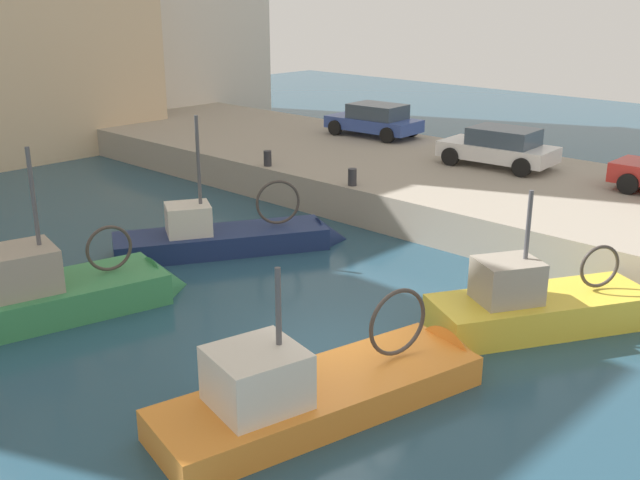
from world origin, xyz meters
TOP-DOWN VIEW (x-y plane):
  - water_surface at (0.00, 0.00)m, footprint 80.00×80.00m
  - quay_wall at (11.50, 0.00)m, footprint 9.00×56.00m
  - fishing_boat_green at (-2.61, 6.07)m, footprint 6.14×3.12m
  - fishing_boat_yellow at (4.47, -2.50)m, footprint 5.82×4.26m
  - fishing_boat_orange at (-1.36, -1.31)m, footprint 7.16×3.24m
  - fishing_boat_navy at (2.87, 6.61)m, footprint 6.69×4.69m
  - parked_car_white at (12.92, 4.02)m, footprint 2.28×4.11m
  - parked_car_blue at (14.33, 10.88)m, footprint 2.25×4.11m
  - mooring_bollard_mid at (7.35, 6.00)m, footprint 0.28×0.28m
  - mooring_bollard_north at (7.35, 10.00)m, footprint 0.28×0.28m

SIDE VIEW (x-z plane):
  - water_surface at x=0.00m, z-range 0.00..0.00m
  - fishing_boat_navy at x=2.87m, z-range -2.22..2.45m
  - fishing_boat_yellow at x=4.47m, z-range -1.85..2.11m
  - fishing_boat_orange at x=-1.36m, z-range -1.74..2.04m
  - fishing_boat_green at x=-2.61m, z-range -2.27..2.59m
  - quay_wall at x=11.50m, z-range 0.00..1.20m
  - mooring_bollard_mid at x=7.35m, z-range 1.20..1.75m
  - mooring_bollard_north at x=7.35m, z-range 1.20..1.75m
  - parked_car_blue at x=14.33m, z-range 1.22..2.58m
  - parked_car_white at x=12.92m, z-range 1.22..2.60m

